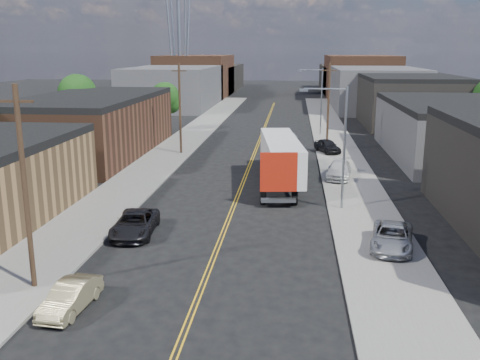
% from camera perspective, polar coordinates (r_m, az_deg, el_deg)
% --- Properties ---
extents(ground, '(260.00, 260.00, 0.00)m').
position_cam_1_polar(ground, '(74.24, 2.34, 4.87)').
color(ground, black).
rests_on(ground, ground).
extents(centerline, '(0.32, 120.00, 0.01)m').
position_cam_1_polar(centerline, '(59.50, 1.46, 2.65)').
color(centerline, gold).
rests_on(centerline, ground).
extents(sidewalk_left, '(5.00, 140.00, 0.15)m').
position_cam_1_polar(sidewalk_left, '(60.92, -7.49, 2.86)').
color(sidewalk_left, slate).
rests_on(sidewalk_left, ground).
extents(sidewalk_right, '(5.00, 140.00, 0.15)m').
position_cam_1_polar(sidewalk_right, '(59.55, 10.63, 2.49)').
color(sidewalk_right, slate).
rests_on(sidewalk_right, ground).
extents(warehouse_brown, '(12.00, 26.00, 6.60)m').
position_cam_1_polar(warehouse_brown, '(61.97, -15.51, 5.69)').
color(warehouse_brown, '#4C2E1E').
rests_on(warehouse_brown, ground).
extents(industrial_right_b, '(14.00, 24.00, 6.10)m').
position_cam_1_polar(industrial_right_b, '(62.36, 22.23, 4.98)').
color(industrial_right_b, '#3B3B3E').
rests_on(industrial_right_b, ground).
extents(industrial_right_c, '(14.00, 22.00, 7.60)m').
position_cam_1_polar(industrial_right_c, '(87.36, 17.58, 8.10)').
color(industrial_right_c, black).
rests_on(industrial_right_c, ground).
extents(skyline_left_a, '(16.00, 30.00, 8.00)m').
position_cam_1_polar(skyline_left_a, '(111.17, -7.00, 9.83)').
color(skyline_left_a, '#3B3B3E').
rests_on(skyline_left_a, ground).
extents(skyline_right_a, '(16.00, 30.00, 8.00)m').
position_cam_1_polar(skyline_right_a, '(109.60, 14.16, 9.46)').
color(skyline_right_a, '#3B3B3E').
rests_on(skyline_right_a, ground).
extents(skyline_left_b, '(16.00, 26.00, 10.00)m').
position_cam_1_polar(skyline_left_b, '(135.58, -4.68, 11.00)').
color(skyline_left_b, '#4C2E1E').
rests_on(skyline_left_b, ground).
extents(skyline_right_b, '(16.00, 26.00, 10.00)m').
position_cam_1_polar(skyline_right_b, '(134.29, 12.67, 10.70)').
color(skyline_right_b, '#4C2E1E').
rests_on(skyline_right_b, ground).
extents(skyline_left_c, '(16.00, 40.00, 7.00)m').
position_cam_1_polar(skyline_left_c, '(155.34, -3.32, 10.82)').
color(skyline_left_c, black).
rests_on(skyline_left_c, ground).
extents(skyline_right_c, '(16.00, 40.00, 7.00)m').
position_cam_1_polar(skyline_right_c, '(154.22, 11.78, 10.54)').
color(skyline_right_c, black).
rests_on(skyline_right_c, ground).
extents(streetlight_near, '(3.39, 0.25, 9.00)m').
position_cam_1_polar(streetlight_near, '(38.85, 10.52, 4.41)').
color(streetlight_near, gray).
rests_on(streetlight_near, ground).
extents(streetlight_far, '(3.39, 0.25, 9.00)m').
position_cam_1_polar(streetlight_far, '(73.55, 8.37, 8.83)').
color(streetlight_far, gray).
rests_on(streetlight_far, ground).
extents(utility_pole_left_near, '(1.60, 0.26, 10.00)m').
position_cam_1_polar(utility_pole_left_near, '(27.15, -21.97, -0.79)').
color(utility_pole_left_near, black).
rests_on(utility_pole_left_near, ground).
extents(utility_pole_left_far, '(1.60, 0.26, 10.00)m').
position_cam_1_polar(utility_pole_left_far, '(59.89, -6.42, 7.61)').
color(utility_pole_left_far, black).
rests_on(utility_pole_left_far, ground).
extents(utility_pole_right, '(1.60, 0.26, 10.00)m').
position_cam_1_polar(utility_pole_right, '(61.66, 9.40, 7.69)').
color(utility_pole_right, black).
rests_on(utility_pole_right, ground).
extents(tree_left_mid, '(5.10, 5.04, 8.37)m').
position_cam_1_polar(tree_left_mid, '(74.09, -16.90, 8.55)').
color(tree_left_mid, black).
rests_on(tree_left_mid, ground).
extents(tree_left_far, '(4.35, 4.20, 6.97)m').
position_cam_1_polar(tree_left_far, '(77.72, -7.96, 8.54)').
color(tree_left_far, black).
rests_on(tree_left_far, ground).
extents(semi_truck, '(4.21, 16.29, 4.19)m').
position_cam_1_polar(semi_truck, '(47.08, 4.44, 2.59)').
color(semi_truck, silver).
rests_on(semi_truck, ground).
extents(car_left_b, '(1.74, 4.09, 1.31)m').
position_cam_1_polar(car_left_b, '(25.77, -17.64, -11.80)').
color(car_left_b, '#8B7F5B').
rests_on(car_left_b, ground).
extents(car_left_c, '(2.83, 5.46, 1.47)m').
position_cam_1_polar(car_left_c, '(34.66, -11.14, -4.58)').
color(car_left_c, black).
rests_on(car_left_c, ground).
extents(car_right_lot_a, '(3.26, 5.38, 1.40)m').
position_cam_1_polar(car_right_lot_a, '(32.57, 15.92, -5.86)').
color(car_right_lot_a, '#ACAEB2').
rests_on(car_right_lot_a, sidewalk_right).
extents(car_right_lot_b, '(2.80, 5.31, 1.47)m').
position_cam_1_polar(car_right_lot_b, '(49.15, 10.53, 1.08)').
color(car_right_lot_b, silver).
rests_on(car_right_lot_b, sidewalk_right).
extents(car_right_lot_c, '(3.22, 4.69, 1.48)m').
position_cam_1_polar(car_right_lot_c, '(61.13, 9.31, 3.62)').
color(car_right_lot_c, black).
rests_on(car_right_lot_c, sidewalk_right).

